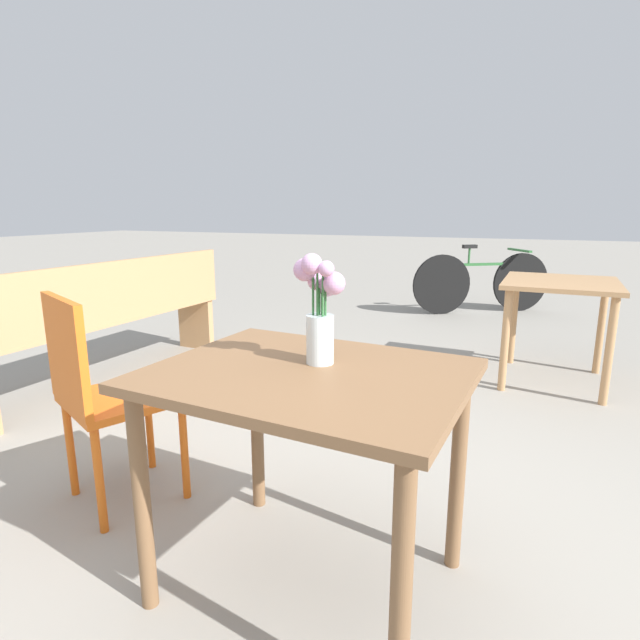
% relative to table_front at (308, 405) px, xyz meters
% --- Properties ---
extents(ground_plane, '(40.00, 40.00, 0.00)m').
position_rel_table_front_xyz_m(ground_plane, '(0.00, 0.00, -0.61)').
color(ground_plane, gray).
extents(table_front, '(0.96, 0.78, 0.72)m').
position_rel_table_front_xyz_m(table_front, '(0.00, 0.00, 0.00)').
color(table_front, brown).
rests_on(table_front, ground_plane).
extents(flower_vase, '(0.16, 0.13, 0.34)m').
position_rel_table_front_xyz_m(flower_vase, '(0.00, 0.08, 0.27)').
color(flower_vase, silver).
rests_on(flower_vase, table_front).
extents(cafe_chair, '(0.53, 0.53, 0.87)m').
position_rel_table_front_xyz_m(cafe_chair, '(-0.93, 0.10, -0.11)').
color(cafe_chair, orange).
rests_on(cafe_chair, ground_plane).
extents(bench_near, '(0.45, 1.98, 0.85)m').
position_rel_table_front_xyz_m(bench_near, '(-2.00, 1.26, -0.14)').
color(bench_near, tan).
rests_on(bench_near, ground_plane).
extents(table_back, '(0.75, 0.82, 0.71)m').
position_rel_table_front_xyz_m(table_back, '(0.79, 2.42, -0.02)').
color(table_back, tan).
rests_on(table_back, ground_plane).
extents(bicycle, '(1.41, 0.94, 0.78)m').
position_rel_table_front_xyz_m(bicycle, '(0.10, 4.70, -0.26)').
color(bicycle, black).
rests_on(bicycle, ground_plane).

